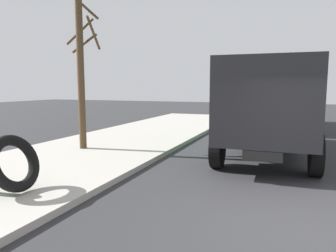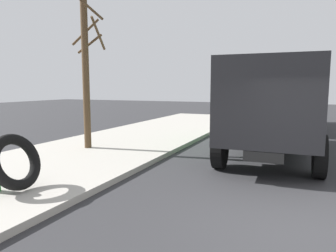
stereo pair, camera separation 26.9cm
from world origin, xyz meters
name	(u,v)px [view 1 (the left image)]	position (x,y,z in m)	size (l,w,h in m)	color
ground_plane	(302,226)	(0.00, 0.00, 0.00)	(80.00, 80.00, 0.00)	#2D2D30
sidewalk_curb	(6,179)	(0.00, 6.50, 0.07)	(36.00, 5.00, 0.15)	#ADA89E
loose_tire	(15,163)	(-0.74, 5.37, 0.75)	(1.19, 1.19, 0.22)	black
dump_truck_green	(269,107)	(5.31, 0.90, 1.61)	(7.07, 2.95, 3.00)	#237033
dump_truck_gray	(281,98)	(13.38, 0.72, 1.61)	(7.00, 2.80, 3.00)	slate
bare_tree	(81,69)	(3.56, 6.88, 2.85)	(1.35, 1.35, 5.10)	#4C3823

